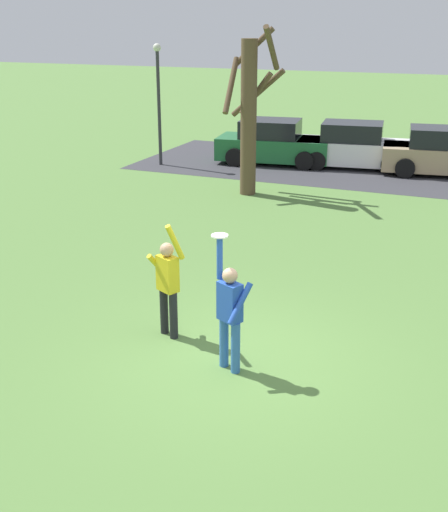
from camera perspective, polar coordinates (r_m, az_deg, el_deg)
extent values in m
plane|color=#567F3D|center=(10.46, 0.97, -8.94)|extent=(120.00, 120.00, 0.00)
cylinder|color=#3366B7|center=(9.91, 1.01, -7.98)|extent=(0.14, 0.14, 0.82)
cylinder|color=#3366B7|center=(10.08, 0.00, -7.47)|extent=(0.14, 0.14, 0.82)
cube|color=#234CB2|center=(9.69, 0.51, -4.00)|extent=(0.42, 0.36, 0.60)
sphere|color=tan|center=(9.53, 0.52, -1.71)|extent=(0.23, 0.23, 0.23)
cylinder|color=#234CB2|center=(9.52, 1.42, -4.15)|extent=(0.26, 0.46, 0.59)
cylinder|color=#234CB2|center=(9.61, -0.38, -0.15)|extent=(0.09, 0.09, 0.66)
cylinder|color=black|center=(11.15, -5.23, -4.75)|extent=(0.14, 0.14, 0.82)
cylinder|color=black|center=(10.96, -4.41, -5.18)|extent=(0.14, 0.14, 0.82)
cube|color=gold|center=(10.78, -4.93, -1.53)|extent=(0.42, 0.36, 0.60)
sphere|color=tan|center=(10.63, -5.00, 0.55)|extent=(0.23, 0.23, 0.23)
cylinder|color=gold|center=(10.93, -5.65, -0.98)|extent=(0.26, 0.46, 0.59)
cylinder|color=gold|center=(10.40, -4.28, 1.20)|extent=(0.21, 0.34, 0.65)
cylinder|color=white|center=(9.50, -0.38, 1.79)|extent=(0.25, 0.25, 0.02)
cube|color=#1E6633|center=(24.63, 4.36, 9.32)|extent=(4.30, 2.33, 0.80)
cube|color=black|center=(24.54, 4.05, 11.00)|extent=(2.30, 1.91, 0.64)
cylinder|color=black|center=(25.37, 7.59, 9.01)|extent=(0.68, 0.31, 0.66)
cylinder|color=black|center=(23.59, 7.00, 8.22)|extent=(0.68, 0.31, 0.66)
cylinder|color=black|center=(25.80, 1.91, 9.35)|extent=(0.68, 0.31, 0.66)
cylinder|color=black|center=(24.06, 0.93, 8.59)|extent=(0.68, 0.31, 0.66)
cube|color=white|center=(24.37, 11.35, 8.88)|extent=(4.30, 2.33, 0.80)
cube|color=black|center=(24.25, 11.11, 10.58)|extent=(2.30, 1.91, 0.64)
cylinder|color=black|center=(25.26, 14.36, 8.52)|extent=(0.68, 0.31, 0.66)
cylinder|color=black|center=(23.48, 14.27, 7.70)|extent=(0.68, 0.31, 0.66)
cylinder|color=black|center=(25.40, 8.57, 8.98)|extent=(0.68, 0.31, 0.66)
cylinder|color=black|center=(23.62, 8.06, 8.19)|extent=(0.68, 0.31, 0.66)
cube|color=tan|center=(23.93, 18.58, 8.04)|extent=(4.30, 2.33, 0.80)
cube|color=black|center=(23.80, 18.40, 9.77)|extent=(2.30, 1.91, 0.64)
cylinder|color=black|center=(24.81, 15.47, 8.23)|extent=(0.68, 0.31, 0.66)
cylinder|color=black|center=(23.03, 15.46, 7.36)|extent=(0.68, 0.31, 0.66)
cube|color=#38383D|center=(23.90, 14.79, 7.06)|extent=(18.58, 6.40, 0.01)
cylinder|color=brown|center=(19.80, 2.15, 11.82)|extent=(0.48, 0.48, 4.53)
cylinder|color=brown|center=(20.46, 2.96, 13.97)|extent=(1.70, 0.18, 1.50)
cylinder|color=brown|center=(19.44, 4.16, 17.58)|extent=(0.26, 1.42, 1.29)
cylinder|color=brown|center=(20.16, 2.62, 17.72)|extent=(1.24, 0.31, 1.15)
cylinder|color=brown|center=(20.13, 2.79, 13.92)|extent=(1.09, 0.28, 1.31)
cylinder|color=brown|center=(19.84, 0.61, 14.62)|extent=(0.26, 1.24, 1.57)
cylinder|color=#2D2D33|center=(24.16, -5.67, 12.56)|extent=(0.12, 0.12, 4.00)
sphere|color=silver|center=(23.99, -5.84, 17.59)|extent=(0.28, 0.28, 0.28)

